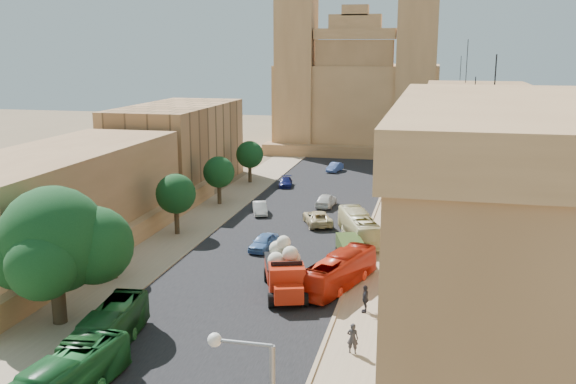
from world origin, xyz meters
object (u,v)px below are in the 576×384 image
at_px(street_tree_b, 176,194).
at_px(pedestrian_c, 365,299).
at_px(pedestrian_a, 353,338).
at_px(bus_green_north, 107,332).
at_px(street_tree_a, 113,242).
at_px(street_tree_d, 250,155).
at_px(car_dkblue, 286,182).
at_px(car_cream, 317,218).
at_px(church, 358,93).
at_px(olive_pickup, 350,250).
at_px(street_tree_c, 219,172).
at_px(bus_green_south, 61,383).
at_px(car_white_a, 260,208).
at_px(bus_cream_east, 359,227).
at_px(red_truck, 285,270).
at_px(ficus_tree, 55,244).
at_px(car_blue_a, 264,242).
at_px(car_blue_b, 335,167).
at_px(car_white_b, 326,200).
at_px(bus_red_east, 339,272).

relative_size(street_tree_b, pedestrian_c, 3.05).
bearing_deg(pedestrian_a, bus_green_north, 15.90).
distance_m(street_tree_a, street_tree_b, 12.04).
bearing_deg(street_tree_d, pedestrian_c, -63.78).
bearing_deg(car_dkblue, car_cream, -76.59).
xyz_separation_m(church, olive_pickup, (6.50, -58.61, -8.67)).
xyz_separation_m(street_tree_c, street_tree_d, (0.00, 12.00, 0.03)).
height_order(bus_green_north, car_cream, bus_green_north).
bearing_deg(pedestrian_c, street_tree_b, -129.31).
xyz_separation_m(bus_green_north, car_dkblue, (-0.33, 45.49, -0.66)).
height_order(street_tree_b, pedestrian_c, street_tree_b).
xyz_separation_m(street_tree_b, bus_green_south, (5.96, -28.50, -2.56)).
relative_size(olive_pickup, car_white_a, 1.20).
xyz_separation_m(church, bus_cream_east, (6.50, -52.93, -8.29)).
bearing_deg(pedestrian_a, car_dkblue, -68.67).
height_order(bus_green_north, pedestrian_a, bus_green_north).
bearing_deg(street_tree_a, red_truck, -0.39).
relative_size(ficus_tree, bus_green_north, 1.00).
distance_m(church, car_white_a, 47.02).
xyz_separation_m(red_truck, pedestrian_c, (5.80, -2.08, -0.78)).
bearing_deg(car_blue_a, bus_green_south, -88.81).
distance_m(car_dkblue, car_blue_b, 11.98).
height_order(church, street_tree_d, church).
height_order(car_blue_a, car_cream, car_cream).
xyz_separation_m(olive_pickup, pedestrian_a, (2.23, -16.05, 0.04)).
xyz_separation_m(street_tree_b, car_dkblue, (5.02, 22.49, -3.21)).
relative_size(ficus_tree, street_tree_c, 1.64).
height_order(bus_cream_east, car_dkblue, bus_cream_east).
height_order(street_tree_b, pedestrian_a, street_tree_b).
relative_size(street_tree_d, car_cream, 1.07).
height_order(street_tree_a, street_tree_c, street_tree_c).
relative_size(street_tree_a, olive_pickup, 0.93).
bearing_deg(car_dkblue, street_tree_d, 153.72).
distance_m(bus_green_south, car_blue_b, 62.22).
relative_size(ficus_tree, pedestrian_c, 4.71).
bearing_deg(bus_green_north, car_white_b, 73.96).
bearing_deg(car_white_a, street_tree_b, -141.80).
bearing_deg(pedestrian_a, car_blue_a, -57.05).
relative_size(bus_red_east, pedestrian_a, 4.84).
xyz_separation_m(car_blue_b, pedestrian_c, (9.37, -47.79, 0.31)).
bearing_deg(ficus_tree, car_blue_a, 63.84).
relative_size(red_truck, car_blue_b, 1.90).
relative_size(church, street_tree_a, 8.58).
distance_m(ficus_tree, bus_green_north, 6.86).
bearing_deg(bus_red_east, street_tree_a, 24.74).
height_order(street_tree_c, red_truck, street_tree_c).
height_order(pedestrian_a, pedestrian_c, pedestrian_c).
distance_m(red_truck, bus_green_south, 17.86).
bearing_deg(bus_cream_east, car_cream, -62.73).
distance_m(red_truck, bus_green_north, 13.33).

